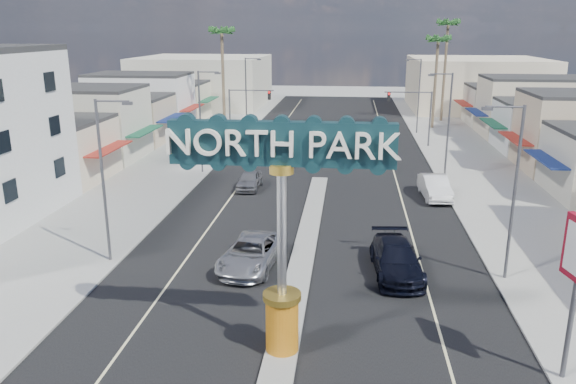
% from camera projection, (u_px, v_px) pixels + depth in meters
% --- Properties ---
extents(ground, '(160.00, 160.00, 0.00)m').
position_uv_depth(ground, '(321.00, 176.00, 49.17)').
color(ground, gray).
rests_on(ground, ground).
extents(road, '(20.00, 120.00, 0.01)m').
position_uv_depth(road, '(321.00, 176.00, 49.17)').
color(road, black).
rests_on(road, ground).
extents(median_island, '(1.30, 30.00, 0.16)m').
position_uv_depth(median_island, '(306.00, 242.00, 33.89)').
color(median_island, gray).
rests_on(median_island, ground).
extents(sidewalk_left, '(8.00, 120.00, 0.12)m').
position_uv_depth(sidewalk_left, '(166.00, 171.00, 50.64)').
color(sidewalk_left, gray).
rests_on(sidewalk_left, ground).
extents(sidewalk_right, '(8.00, 120.00, 0.12)m').
position_uv_depth(sidewalk_right, '(485.00, 180.00, 47.67)').
color(sidewalk_right, gray).
rests_on(sidewalk_right, ground).
extents(storefront_row_left, '(12.00, 42.00, 6.00)m').
position_uv_depth(storefront_row_left, '(115.00, 116.00, 63.28)').
color(storefront_row_left, beige).
rests_on(storefront_row_left, ground).
extents(storefront_row_right, '(12.00, 42.00, 6.00)m').
position_uv_depth(storefront_row_right, '(559.00, 123.00, 58.19)').
color(storefront_row_right, '#B7B29E').
rests_on(storefront_row_right, ground).
extents(backdrop_far_left, '(20.00, 20.00, 8.00)m').
position_uv_depth(backdrop_far_left, '(204.00, 81.00, 93.31)').
color(backdrop_far_left, '#B7B29E').
rests_on(backdrop_far_left, ground).
extents(backdrop_far_right, '(20.00, 20.00, 8.00)m').
position_uv_depth(backdrop_far_right, '(476.00, 84.00, 88.64)').
color(backdrop_far_right, beige).
rests_on(backdrop_far_right, ground).
extents(gateway_sign, '(8.20, 1.50, 9.15)m').
position_uv_depth(gateway_sign, '(282.00, 212.00, 20.78)').
color(gateway_sign, orange).
rests_on(gateway_sign, median_island).
extents(traffic_signal_left, '(5.09, 0.45, 6.00)m').
position_uv_depth(traffic_signal_left, '(246.00, 105.00, 62.30)').
color(traffic_signal_left, '#47474C').
rests_on(traffic_signal_left, ground).
extents(traffic_signal_right, '(5.09, 0.45, 6.00)m').
position_uv_depth(traffic_signal_right, '(414.00, 108.00, 60.35)').
color(traffic_signal_right, '#47474C').
rests_on(traffic_signal_right, ground).
extents(streetlight_l_near, '(2.03, 0.22, 9.00)m').
position_uv_depth(streetlight_l_near, '(105.00, 173.00, 29.78)').
color(streetlight_l_near, '#47474C').
rests_on(streetlight_l_near, ground).
extents(streetlight_l_mid, '(2.03, 0.22, 9.00)m').
position_uv_depth(streetlight_l_mid, '(202.00, 117.00, 48.86)').
color(streetlight_l_mid, '#47474C').
rests_on(streetlight_l_mid, ground).
extents(streetlight_l_far, '(2.03, 0.22, 9.00)m').
position_uv_depth(streetlight_l_far, '(247.00, 90.00, 69.84)').
color(streetlight_l_far, '#47474C').
rests_on(streetlight_l_far, ground).
extents(streetlight_r_near, '(2.03, 0.22, 9.00)m').
position_uv_depth(streetlight_r_near, '(512.00, 185.00, 27.57)').
color(streetlight_r_near, '#47474C').
rests_on(streetlight_r_near, ground).
extents(streetlight_r_mid, '(2.03, 0.22, 9.00)m').
position_uv_depth(streetlight_r_mid, '(447.00, 121.00, 46.65)').
color(streetlight_r_mid, '#47474C').
rests_on(streetlight_r_mid, ground).
extents(streetlight_r_far, '(2.03, 0.22, 9.00)m').
position_uv_depth(streetlight_r_far, '(418.00, 92.00, 67.63)').
color(streetlight_r_far, '#47474C').
rests_on(streetlight_r_far, ground).
extents(palm_left_far, '(2.60, 2.60, 13.10)m').
position_uv_depth(palm_left_far, '(222.00, 37.00, 66.40)').
color(palm_left_far, brown).
rests_on(palm_left_far, ground).
extents(palm_right_mid, '(2.60, 2.60, 12.10)m').
position_uv_depth(palm_right_mid, '(438.00, 44.00, 69.62)').
color(palm_right_mid, brown).
rests_on(palm_right_mid, ground).
extents(palm_right_far, '(2.60, 2.60, 14.10)m').
position_uv_depth(palm_right_far, '(448.00, 29.00, 74.63)').
color(palm_right_far, brown).
rests_on(palm_right_far, ground).
extents(suv_left, '(3.41, 6.10, 1.61)m').
position_uv_depth(suv_left, '(251.00, 253.00, 30.29)').
color(suv_left, '#A8A9AD').
rests_on(suv_left, ground).
extents(suv_right, '(2.84, 6.01, 1.69)m').
position_uv_depth(suv_right, '(396.00, 259.00, 29.39)').
color(suv_right, black).
rests_on(suv_right, ground).
extents(car_parked_left, '(1.77, 4.26, 1.44)m').
position_uv_depth(car_parked_left, '(250.00, 180.00, 45.22)').
color(car_parked_left, slate).
rests_on(car_parked_left, ground).
extents(car_parked_right, '(2.17, 5.32, 1.71)m').
position_uv_depth(car_parked_right, '(435.00, 187.00, 42.70)').
color(car_parked_right, silver).
rests_on(car_parked_right, ground).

